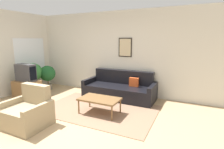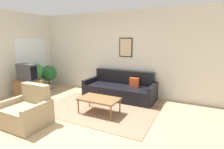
{
  "view_description": "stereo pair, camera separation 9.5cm",
  "coord_description": "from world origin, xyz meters",
  "px_view_note": "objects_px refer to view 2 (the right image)",
  "views": [
    {
      "loc": [
        2.62,
        -2.73,
        1.8
      ],
      "look_at": [
        0.58,
        1.53,
        0.85
      ],
      "focal_mm": 28.0,
      "sensor_mm": 36.0,
      "label": 1
    },
    {
      "loc": [
        2.7,
        -2.69,
        1.8
      ],
      "look_at": [
        0.58,
        1.53,
        0.85
      ],
      "focal_mm": 28.0,
      "sensor_mm": 36.0,
      "label": 2
    }
  ],
  "objects_px": {
    "tv": "(27,72)",
    "armchair": "(27,112)",
    "potted_plant_tall": "(35,73)",
    "coffee_table": "(99,100)",
    "couch": "(120,89)"
  },
  "relations": [
    {
      "from": "tv",
      "to": "armchair",
      "type": "bearing_deg",
      "value": -38.94
    },
    {
      "from": "tv",
      "to": "armchair",
      "type": "distance_m",
      "value": 2.06
    },
    {
      "from": "armchair",
      "to": "potted_plant_tall",
      "type": "distance_m",
      "value": 2.72
    },
    {
      "from": "coffee_table",
      "to": "tv",
      "type": "height_order",
      "value": "tv"
    },
    {
      "from": "couch",
      "to": "tv",
      "type": "bearing_deg",
      "value": -154.24
    },
    {
      "from": "coffee_table",
      "to": "tv",
      "type": "relative_size",
      "value": 1.52
    },
    {
      "from": "armchair",
      "to": "potted_plant_tall",
      "type": "relative_size",
      "value": 0.9
    },
    {
      "from": "couch",
      "to": "tv",
      "type": "xyz_separation_m",
      "value": [
        -2.61,
        -1.26,
        0.52
      ]
    },
    {
      "from": "tv",
      "to": "couch",
      "type": "bearing_deg",
      "value": 25.76
    },
    {
      "from": "armchair",
      "to": "potted_plant_tall",
      "type": "bearing_deg",
      "value": 119.85
    },
    {
      "from": "tv",
      "to": "potted_plant_tall",
      "type": "relative_size",
      "value": 0.65
    },
    {
      "from": "coffee_table",
      "to": "potted_plant_tall",
      "type": "xyz_separation_m",
      "value": [
        -3.03,
        0.67,
        0.3
      ]
    },
    {
      "from": "armchair",
      "to": "potted_plant_tall",
      "type": "height_order",
      "value": "potted_plant_tall"
    },
    {
      "from": "couch",
      "to": "coffee_table",
      "type": "xyz_separation_m",
      "value": [
        0.02,
        -1.32,
        0.07
      ]
    },
    {
      "from": "couch",
      "to": "armchair",
      "type": "height_order",
      "value": "armchair"
    }
  ]
}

